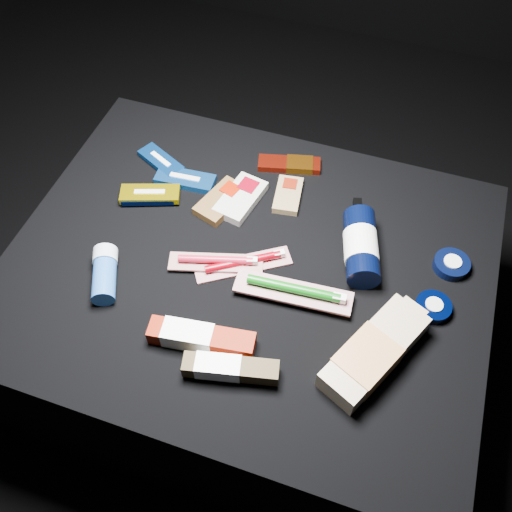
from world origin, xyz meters
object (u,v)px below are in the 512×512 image
(deodorant_stick, at_px, (105,274))
(toothpaste_carton_red, at_px, (197,337))
(bodywash_bottle, at_px, (373,353))
(lotion_bottle, at_px, (361,246))

(deodorant_stick, bearing_deg, toothpaste_carton_red, -42.07)
(bodywash_bottle, relative_size, deodorant_stick, 1.94)
(lotion_bottle, distance_m, bodywash_bottle, 0.23)
(bodywash_bottle, bearing_deg, deodorant_stick, -154.63)
(bodywash_bottle, xyz_separation_m, toothpaste_carton_red, (-0.31, -0.07, -0.01))
(toothpaste_carton_red, bearing_deg, bodywash_bottle, 4.38)
(deodorant_stick, bearing_deg, bodywash_bottle, -25.02)
(lotion_bottle, relative_size, deodorant_stick, 1.70)
(lotion_bottle, bearing_deg, deodorant_stick, -170.69)
(bodywash_bottle, distance_m, deodorant_stick, 0.54)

